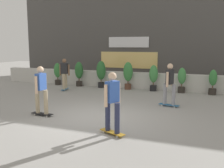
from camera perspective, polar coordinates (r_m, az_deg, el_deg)
ground_plane at (r=8.73m, az=-3.60°, el=-7.24°), size 48.00×48.00×0.00m
planter_wall at (r=14.20m, az=6.59°, el=0.75°), size 18.00×0.40×0.90m
building_backdrop at (r=17.99m, az=10.04°, el=11.26°), size 20.00×2.08×6.50m
potted_plant_0 at (r=15.85m, az=-12.09°, el=2.52°), size 0.43×0.43×1.33m
potted_plant_1 at (r=15.08m, az=-7.40°, el=2.62°), size 0.48×0.48×1.43m
potted_plant_2 at (r=14.45m, az=-2.47°, el=2.67°), size 0.52×0.52×1.52m
potted_plant_3 at (r=13.89m, az=3.61°, el=2.35°), size 0.51×0.51×1.49m
potted_plant_4 at (r=13.55m, az=9.27°, el=1.71°), size 0.45×0.45×1.37m
potted_plant_5 at (r=13.34m, az=15.36°, el=1.06°), size 0.40×0.40×1.27m
potted_plant_6 at (r=13.28m, az=21.64°, el=0.55°), size 0.38×0.38×1.22m
skater_by_wall_left at (r=10.17m, az=12.77°, el=0.26°), size 0.82×0.55×1.70m
skater_far_right at (r=8.94m, az=-15.59°, el=-0.98°), size 0.81×0.56×1.70m
skater_mid_plaza at (r=6.76m, az=0.08°, el=-3.69°), size 0.81×0.52×1.70m
skater_foreground at (r=13.78m, az=-10.56°, el=2.48°), size 0.55×0.82×1.70m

